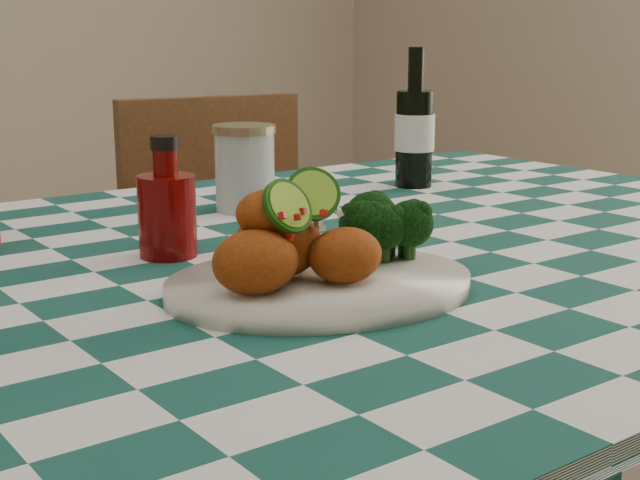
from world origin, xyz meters
TOP-DOWN VIEW (x-y plane):
  - plate at (-0.06, -0.15)m, footprint 0.36×0.32m
  - fried_chicken_pile at (-0.08, -0.15)m, footprint 0.16×0.11m
  - broccoli_side at (0.04, -0.13)m, footprint 0.09×0.09m
  - ketchup_bottle at (-0.11, 0.08)m, footprint 0.08×0.08m
  - mason_jar at (0.10, 0.25)m, footprint 0.11×0.11m
  - beer_bottle at (0.44, 0.26)m, footprint 0.07×0.07m
  - wooden_chair_right at (0.37, 0.68)m, footprint 0.46×0.48m

SIDE VIEW (x-z plane):
  - wooden_chair_right at x=0.37m, z-range 0.00..0.90m
  - plate at x=-0.06m, z-range 0.79..0.80m
  - broccoli_side at x=0.04m, z-range 0.80..0.87m
  - mason_jar at x=0.10m, z-range 0.79..0.91m
  - fried_chicken_pile at x=-0.08m, z-range 0.80..0.90m
  - ketchup_bottle at x=-0.11m, z-range 0.79..0.93m
  - beer_bottle at x=0.44m, z-range 0.79..1.01m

